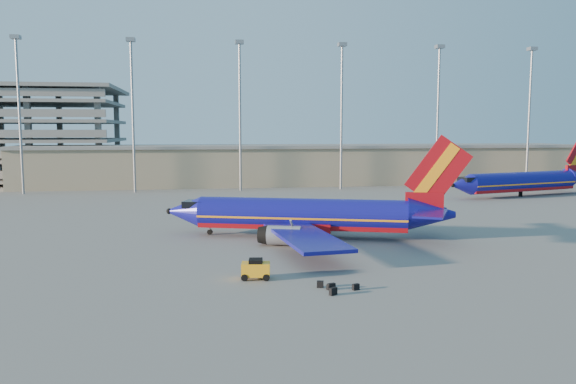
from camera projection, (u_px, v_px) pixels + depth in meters
name	position (u px, v px, depth m)	size (l,w,h in m)	color
ground	(310.00, 232.00, 64.75)	(220.00, 220.00, 0.00)	slate
terminal_building	(306.00, 164.00, 122.75)	(122.00, 16.00, 8.50)	tan
light_mast_row	(291.00, 100.00, 108.77)	(101.60, 1.60, 28.65)	gray
aircraft_main	(309.00, 216.00, 61.32)	(32.34, 30.62, 11.28)	navy
aircraft_second	(525.00, 182.00, 99.87)	(32.82, 16.02, 11.37)	navy
baggage_tug	(256.00, 269.00, 44.31)	(2.41, 1.65, 1.62)	#FFAB16
luggage_pile	(333.00, 287.00, 41.24)	(3.04, 2.53, 0.54)	black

